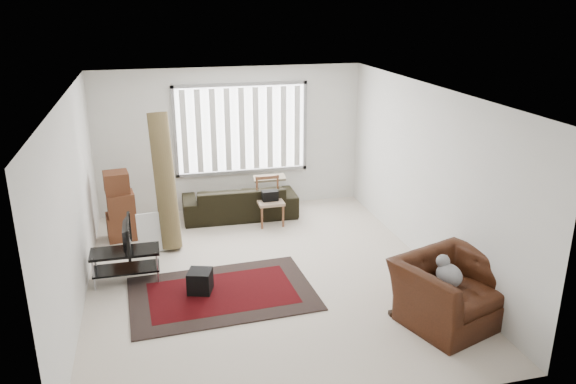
# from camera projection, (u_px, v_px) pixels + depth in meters

# --- Properties ---
(room) EXTENTS (6.00, 6.02, 2.71)m
(room) POSITION_uv_depth(u_px,v_px,m) (258.00, 151.00, 8.14)
(room) COLOR beige
(room) RESTS_ON ground
(persian_rug) EXTENTS (2.57, 1.78, 0.02)m
(persian_rug) POSITION_uv_depth(u_px,v_px,m) (222.00, 293.00, 7.74)
(persian_rug) COLOR black
(persian_rug) RESTS_ON ground
(tv_stand) EXTENTS (0.96, 0.43, 0.48)m
(tv_stand) POSITION_uv_depth(u_px,v_px,m) (126.00, 259.00, 8.00)
(tv_stand) COLOR black
(tv_stand) RESTS_ON ground
(tv) EXTENTS (0.10, 0.78, 0.45)m
(tv) POSITION_uv_depth(u_px,v_px,m) (123.00, 236.00, 7.88)
(tv) COLOR black
(tv) RESTS_ON tv_stand
(subwoofer) EXTENTS (0.39, 0.39, 0.31)m
(subwoofer) POSITION_uv_depth(u_px,v_px,m) (200.00, 281.00, 7.72)
(subwoofer) COLOR black
(subwoofer) RESTS_ON persian_rug
(moving_boxes) EXTENTS (0.53, 0.50, 1.17)m
(moving_boxes) POSITION_uv_depth(u_px,v_px,m) (120.00, 208.00, 9.37)
(moving_boxes) COLOR brown
(moving_boxes) RESTS_ON ground
(white_flatpack) EXTENTS (0.53, 0.27, 0.64)m
(white_flatpack) POSITION_uv_depth(u_px,v_px,m) (154.00, 232.00, 8.98)
(white_flatpack) COLOR silver
(white_flatpack) RESTS_ON ground
(rolled_rug) EXTENTS (0.45, 0.84, 2.20)m
(rolled_rug) POSITION_uv_depth(u_px,v_px,m) (165.00, 181.00, 8.97)
(rolled_rug) COLOR brown
(rolled_rug) RESTS_ON ground
(sofa) EXTENTS (2.10, 0.95, 0.80)m
(sofa) POSITION_uv_depth(u_px,v_px,m) (240.00, 196.00, 10.37)
(sofa) COLOR black
(sofa) RESTS_ON ground
(side_chair) EXTENTS (0.46, 0.46, 0.85)m
(side_chair) POSITION_uv_depth(u_px,v_px,m) (270.00, 199.00, 10.02)
(side_chair) COLOR #8C725C
(side_chair) RESTS_ON ground
(armchair) EXTENTS (1.55, 1.45, 0.94)m
(armchair) POSITION_uv_depth(u_px,v_px,m) (452.00, 287.00, 6.97)
(armchair) COLOR #39190B
(armchair) RESTS_ON ground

